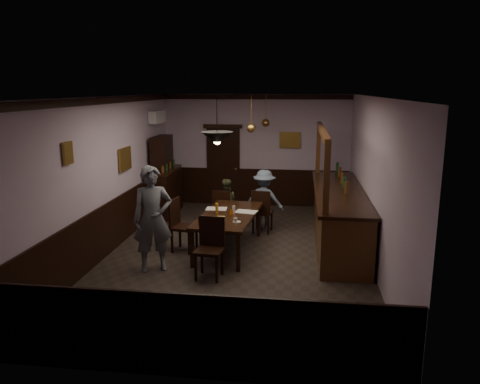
% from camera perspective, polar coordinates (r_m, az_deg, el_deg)
% --- Properties ---
extents(room, '(5.01, 8.01, 3.01)m').
position_cam_1_polar(room, '(8.75, -0.47, 1.67)').
color(room, '#2D2621').
rests_on(room, ground).
extents(dining_table, '(1.18, 2.28, 0.75)m').
position_cam_1_polar(dining_table, '(9.15, -1.40, -3.08)').
color(dining_table, black).
rests_on(dining_table, ground).
extents(chair_far_left, '(0.44, 0.44, 0.94)m').
position_cam_1_polar(chair_far_left, '(10.50, -2.15, -2.00)').
color(chair_far_left, black).
rests_on(chair_far_left, ground).
extents(chair_far_right, '(0.48, 0.48, 0.98)m').
position_cam_1_polar(chair_far_right, '(10.31, 2.67, -2.16)').
color(chair_far_right, black).
rests_on(chair_far_right, ground).
extents(chair_near, '(0.48, 0.48, 1.03)m').
position_cam_1_polar(chair_near, '(7.97, -3.64, -6.41)').
color(chair_near, black).
rests_on(chair_near, ground).
extents(chair_side, '(0.53, 0.53, 1.04)m').
position_cam_1_polar(chair_side, '(9.27, -7.32, -3.73)').
color(chair_side, black).
rests_on(chair_side, ground).
extents(person_standing, '(0.80, 0.68, 1.86)m').
position_cam_1_polar(person_standing, '(8.26, -10.59, -3.24)').
color(person_standing, slate).
rests_on(person_standing, ground).
extents(person_seated_left, '(0.62, 0.52, 1.13)m').
position_cam_1_polar(person_seated_left, '(10.74, -1.78, -1.37)').
color(person_seated_left, '#4D5030').
rests_on(person_seated_left, ground).
extents(person_seated_right, '(0.96, 0.65, 1.37)m').
position_cam_1_polar(person_seated_right, '(10.54, 2.96, -0.99)').
color(person_seated_right, slate).
rests_on(person_seated_right, ground).
extents(newspaper_left, '(0.44, 0.32, 0.01)m').
position_cam_1_polar(newspaper_left, '(9.52, -2.89, -2.05)').
color(newspaper_left, silver).
rests_on(newspaper_left, dining_table).
extents(newspaper_right, '(0.47, 0.37, 0.01)m').
position_cam_1_polar(newspaper_right, '(9.28, 0.76, -2.41)').
color(newspaper_right, silver).
rests_on(newspaper_right, dining_table).
extents(napkin, '(0.16, 0.16, 0.00)m').
position_cam_1_polar(napkin, '(8.91, -2.37, -3.08)').
color(napkin, '#E0B952').
rests_on(napkin, dining_table).
extents(saucer, '(0.15, 0.15, 0.01)m').
position_cam_1_polar(saucer, '(8.58, -0.39, -3.65)').
color(saucer, white).
rests_on(saucer, dining_table).
extents(coffee_cup, '(0.09, 0.09, 0.07)m').
position_cam_1_polar(coffee_cup, '(8.54, -0.55, -3.44)').
color(coffee_cup, white).
rests_on(coffee_cup, saucer).
extents(pastry_plate, '(0.22, 0.22, 0.01)m').
position_cam_1_polar(pastry_plate, '(8.59, -2.68, -3.63)').
color(pastry_plate, white).
rests_on(pastry_plate, dining_table).
extents(pastry_ring_a, '(0.13, 0.13, 0.04)m').
position_cam_1_polar(pastry_ring_a, '(8.63, -3.03, -3.37)').
color(pastry_ring_a, '#C68C47').
rests_on(pastry_ring_a, pastry_plate).
extents(pastry_ring_b, '(0.13, 0.13, 0.04)m').
position_cam_1_polar(pastry_ring_b, '(8.66, -2.48, -3.31)').
color(pastry_ring_b, '#C68C47').
rests_on(pastry_ring_b, pastry_plate).
extents(soda_can, '(0.07, 0.07, 0.12)m').
position_cam_1_polar(soda_can, '(8.99, -1.06, -2.53)').
color(soda_can, orange).
rests_on(soda_can, dining_table).
extents(beer_glass, '(0.06, 0.06, 0.20)m').
position_cam_1_polar(beer_glass, '(9.17, -2.84, -2.00)').
color(beer_glass, '#BF721E').
rests_on(beer_glass, dining_table).
extents(water_glass, '(0.06, 0.06, 0.15)m').
position_cam_1_polar(water_glass, '(9.16, -0.77, -2.15)').
color(water_glass, silver).
rests_on(water_glass, dining_table).
extents(pepper_mill, '(0.04, 0.04, 0.14)m').
position_cam_1_polar(pepper_mill, '(8.47, -4.97, -3.47)').
color(pepper_mill, black).
rests_on(pepper_mill, dining_table).
extents(sideboard, '(0.54, 1.50, 1.99)m').
position_cam_1_polar(sideboard, '(11.97, -9.20, 1.06)').
color(sideboard, black).
rests_on(sideboard, ground).
extents(bar_counter, '(0.98, 4.22, 2.37)m').
position_cam_1_polar(bar_counter, '(9.84, 11.90, -2.75)').
color(bar_counter, '#533116').
rests_on(bar_counter, ground).
extents(door_back, '(0.90, 0.06, 2.10)m').
position_cam_1_polar(door_back, '(12.81, -2.05, 3.11)').
color(door_back, black).
rests_on(door_back, ground).
extents(ac_unit, '(0.20, 0.85, 0.30)m').
position_cam_1_polar(ac_unit, '(11.97, -10.03, 9.02)').
color(ac_unit, white).
rests_on(ac_unit, ground).
extents(picture_left_small, '(0.04, 0.28, 0.36)m').
position_cam_1_polar(picture_left_small, '(7.87, -20.26, 4.47)').
color(picture_left_small, olive).
rests_on(picture_left_small, ground).
extents(picture_left_large, '(0.04, 0.62, 0.48)m').
position_cam_1_polar(picture_left_large, '(10.10, -13.83, 3.93)').
color(picture_left_large, olive).
rests_on(picture_left_large, ground).
extents(picture_back, '(0.55, 0.04, 0.42)m').
position_cam_1_polar(picture_back, '(12.55, 6.12, 6.31)').
color(picture_back, olive).
rests_on(picture_back, ground).
extents(pendant_iron, '(0.56, 0.56, 0.80)m').
position_cam_1_polar(pendant_iron, '(8.08, -2.81, 6.57)').
color(pendant_iron, black).
rests_on(pendant_iron, ground).
extents(pendant_brass_mid, '(0.20, 0.20, 0.81)m').
position_cam_1_polar(pendant_brass_mid, '(10.28, 1.37, 7.80)').
color(pendant_brass_mid, '#BF8C3F').
rests_on(pendant_brass_mid, ground).
extents(pendant_brass_far, '(0.20, 0.20, 0.81)m').
position_cam_1_polar(pendant_brass_far, '(11.83, 3.15, 8.41)').
color(pendant_brass_far, '#BF8C3F').
rests_on(pendant_brass_far, ground).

